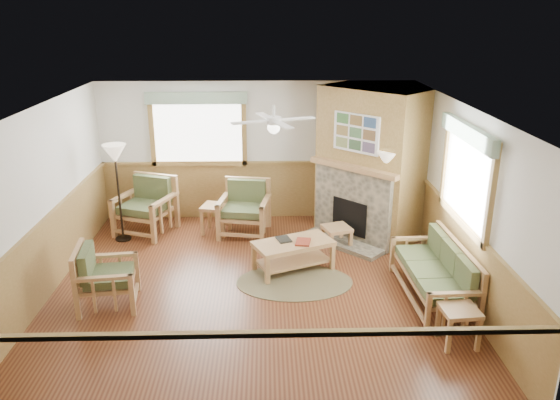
{
  "coord_description": "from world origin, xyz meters",
  "views": [
    {
      "loc": [
        0.18,
        -7.31,
        3.97
      ],
      "look_at": [
        0.4,
        0.7,
        1.15
      ],
      "focal_mm": 35.0,
      "sensor_mm": 36.0,
      "label": 1
    }
  ],
  "objects_px": {
    "armchair_left": "(107,276)",
    "floor_lamp_right": "(386,201)",
    "armchair_back_left": "(145,206)",
    "floor_lamp_left": "(119,193)",
    "coffee_table": "(293,256)",
    "end_table_sofa": "(458,326)",
    "armchair_back_right": "(244,209)",
    "sofa": "(433,272)",
    "end_table_chairs": "(216,219)",
    "footstool": "(336,237)"
  },
  "relations": [
    {
      "from": "armchair_back_left",
      "to": "armchair_back_right",
      "type": "relative_size",
      "value": 1.06
    },
    {
      "from": "armchair_back_right",
      "to": "armchair_left",
      "type": "bearing_deg",
      "value": -116.27
    },
    {
      "from": "armchair_back_left",
      "to": "sofa",
      "type": "bearing_deg",
      "value": -8.52
    },
    {
      "from": "armchair_back_left",
      "to": "armchair_back_right",
      "type": "bearing_deg",
      "value": 17.55
    },
    {
      "from": "armchair_back_right",
      "to": "sofa",
      "type": "bearing_deg",
      "value": -32.59
    },
    {
      "from": "armchair_left",
      "to": "armchair_back_right",
      "type": "bearing_deg",
      "value": -42.89
    },
    {
      "from": "footstool",
      "to": "floor_lamp_right",
      "type": "xyz_separation_m",
      "value": [
        0.81,
        -0.08,
        0.69
      ]
    },
    {
      "from": "end_table_sofa",
      "to": "armchair_back_right",
      "type": "bearing_deg",
      "value": 127.37
    },
    {
      "from": "end_table_sofa",
      "to": "floor_lamp_right",
      "type": "distance_m",
      "value": 2.97
    },
    {
      "from": "end_table_chairs",
      "to": "footstool",
      "type": "relative_size",
      "value": 1.22
    },
    {
      "from": "sofa",
      "to": "end_table_sofa",
      "type": "height_order",
      "value": "sofa"
    },
    {
      "from": "armchair_back_left",
      "to": "coffee_table",
      "type": "distance_m",
      "value": 3.14
    },
    {
      "from": "armchair_back_left",
      "to": "floor_lamp_right",
      "type": "relative_size",
      "value": 0.58
    },
    {
      "from": "sofa",
      "to": "floor_lamp_right",
      "type": "height_order",
      "value": "floor_lamp_right"
    },
    {
      "from": "end_table_sofa",
      "to": "armchair_back_left",
      "type": "bearing_deg",
      "value": 140.92
    },
    {
      "from": "armchair_back_right",
      "to": "floor_lamp_right",
      "type": "xyz_separation_m",
      "value": [
        2.44,
        -0.75,
        0.39
      ]
    },
    {
      "from": "footstool",
      "to": "armchair_back_left",
      "type": "bearing_deg",
      "value": 167.37
    },
    {
      "from": "armchair_back_left",
      "to": "floor_lamp_left",
      "type": "bearing_deg",
      "value": -116.18
    },
    {
      "from": "sofa",
      "to": "end_table_chairs",
      "type": "xyz_separation_m",
      "value": [
        -3.3,
        2.56,
        -0.15
      ]
    },
    {
      "from": "end_table_chairs",
      "to": "floor_lamp_left",
      "type": "distance_m",
      "value": 1.8
    },
    {
      "from": "sofa",
      "to": "end_table_chairs",
      "type": "relative_size",
      "value": 3.39
    },
    {
      "from": "coffee_table",
      "to": "floor_lamp_right",
      "type": "bearing_deg",
      "value": 2.18
    },
    {
      "from": "coffee_table",
      "to": "end_table_chairs",
      "type": "xyz_separation_m",
      "value": [
        -1.36,
        1.59,
        0.02
      ]
    },
    {
      "from": "armchair_back_right",
      "to": "floor_lamp_right",
      "type": "distance_m",
      "value": 2.58
    },
    {
      "from": "coffee_table",
      "to": "end_table_sofa",
      "type": "relative_size",
      "value": 2.47
    },
    {
      "from": "sofa",
      "to": "armchair_left",
      "type": "bearing_deg",
      "value": -91.56
    },
    {
      "from": "footstool",
      "to": "end_table_sofa",
      "type": "bearing_deg",
      "value": -68.97
    },
    {
      "from": "floor_lamp_right",
      "to": "sofa",
      "type": "bearing_deg",
      "value": -79.27
    },
    {
      "from": "floor_lamp_left",
      "to": "floor_lamp_right",
      "type": "xyz_separation_m",
      "value": [
        4.64,
        -0.52,
        -0.01
      ]
    },
    {
      "from": "sofa",
      "to": "armchair_back_left",
      "type": "distance_m",
      "value": 5.3
    },
    {
      "from": "sofa",
      "to": "armchair_back_right",
      "type": "xyz_separation_m",
      "value": [
        -2.77,
        2.5,
        0.07
      ]
    },
    {
      "from": "end_table_sofa",
      "to": "floor_lamp_left",
      "type": "relative_size",
      "value": 0.28
    },
    {
      "from": "end_table_chairs",
      "to": "floor_lamp_right",
      "type": "height_order",
      "value": "floor_lamp_right"
    },
    {
      "from": "armchair_left",
      "to": "coffee_table",
      "type": "relative_size",
      "value": 0.72
    },
    {
      "from": "footstool",
      "to": "armchair_back_right",
      "type": "bearing_deg",
      "value": 157.85
    },
    {
      "from": "armchair_back_right",
      "to": "end_table_chairs",
      "type": "distance_m",
      "value": 0.58
    },
    {
      "from": "floor_lamp_left",
      "to": "armchair_back_right",
      "type": "bearing_deg",
      "value": 5.81
    },
    {
      "from": "sofa",
      "to": "floor_lamp_right",
      "type": "relative_size",
      "value": 1.04
    },
    {
      "from": "footstool",
      "to": "armchair_left",
      "type": "bearing_deg",
      "value": -151.62
    },
    {
      "from": "armchair_back_right",
      "to": "end_table_sofa",
      "type": "bearing_deg",
      "value": -43.16
    },
    {
      "from": "footstool",
      "to": "floor_lamp_left",
      "type": "xyz_separation_m",
      "value": [
        -3.83,
        0.44,
        0.7
      ]
    },
    {
      "from": "sofa",
      "to": "armchair_back_right",
      "type": "relative_size",
      "value": 1.88
    },
    {
      "from": "armchair_back_left",
      "to": "floor_lamp_left",
      "type": "height_order",
      "value": "floor_lamp_left"
    },
    {
      "from": "floor_lamp_left",
      "to": "sofa",
      "type": "bearing_deg",
      "value": -24.62
    },
    {
      "from": "coffee_table",
      "to": "floor_lamp_right",
      "type": "xyz_separation_m",
      "value": [
        1.61,
        0.78,
        0.64
      ]
    },
    {
      "from": "armchair_left",
      "to": "floor_lamp_right",
      "type": "xyz_separation_m",
      "value": [
        4.26,
        1.78,
        0.44
      ]
    },
    {
      "from": "coffee_table",
      "to": "armchair_back_right",
      "type": "bearing_deg",
      "value": 94.83
    },
    {
      "from": "armchair_left",
      "to": "end_table_chairs",
      "type": "bearing_deg",
      "value": -33.66
    },
    {
      "from": "coffee_table",
      "to": "armchair_left",
      "type": "bearing_deg",
      "value": 176.98
    },
    {
      "from": "floor_lamp_right",
      "to": "floor_lamp_left",
      "type": "bearing_deg",
      "value": 173.55
    }
  ]
}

